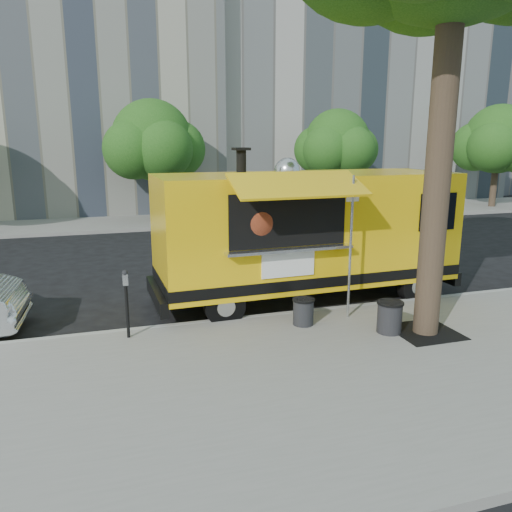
{
  "coord_description": "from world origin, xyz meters",
  "views": [
    {
      "loc": [
        -3.3,
        -10.64,
        3.84
      ],
      "look_at": [
        -0.03,
        0.0,
        1.25
      ],
      "focal_mm": 35.0,
      "sensor_mm": 36.0,
      "label": 1
    }
  ],
  "objects_px": {
    "far_tree_c": "(337,143)",
    "far_tree_d": "(499,139)",
    "far_tree_b": "(152,140)",
    "trash_bin_right": "(303,311)",
    "trash_bin_left": "(390,316)",
    "parking_meter": "(126,296)",
    "sign_post": "(351,239)",
    "food_truck": "(306,232)"
  },
  "relations": [
    {
      "from": "far_tree_d",
      "to": "food_truck",
      "type": "relative_size",
      "value": 0.76
    },
    {
      "from": "trash_bin_left",
      "to": "trash_bin_right",
      "type": "xyz_separation_m",
      "value": [
        -1.45,
        0.89,
        -0.04
      ]
    },
    {
      "from": "parking_meter",
      "to": "food_truck",
      "type": "bearing_deg",
      "value": 19.57
    },
    {
      "from": "far_tree_d",
      "to": "trash_bin_right",
      "type": "bearing_deg",
      "value": -140.82
    },
    {
      "from": "far_tree_b",
      "to": "food_truck",
      "type": "relative_size",
      "value": 0.74
    },
    {
      "from": "far_tree_b",
      "to": "parking_meter",
      "type": "relative_size",
      "value": 4.12
    },
    {
      "from": "sign_post",
      "to": "trash_bin_right",
      "type": "relative_size",
      "value": 5.46
    },
    {
      "from": "far_tree_c",
      "to": "trash_bin_right",
      "type": "relative_size",
      "value": 9.48
    },
    {
      "from": "food_truck",
      "to": "far_tree_b",
      "type": "bearing_deg",
      "value": 98.4
    },
    {
      "from": "food_truck",
      "to": "trash_bin_left",
      "type": "relative_size",
      "value": 11.93
    },
    {
      "from": "trash_bin_left",
      "to": "trash_bin_right",
      "type": "distance_m",
      "value": 1.7
    },
    {
      "from": "far_tree_b",
      "to": "sign_post",
      "type": "distance_m",
      "value": 14.61
    },
    {
      "from": "trash_bin_left",
      "to": "sign_post",
      "type": "bearing_deg",
      "value": 109.46
    },
    {
      "from": "far_tree_b",
      "to": "food_truck",
      "type": "distance_m",
      "value": 12.91
    },
    {
      "from": "far_tree_b",
      "to": "far_tree_c",
      "type": "xyz_separation_m",
      "value": [
        9.0,
        -0.3,
        -0.12
      ]
    },
    {
      "from": "far_tree_c",
      "to": "parking_meter",
      "type": "distance_m",
      "value": 17.82
    },
    {
      "from": "parking_meter",
      "to": "trash_bin_left",
      "type": "relative_size",
      "value": 2.14
    },
    {
      "from": "food_truck",
      "to": "far_tree_c",
      "type": "bearing_deg",
      "value": 59.32
    },
    {
      "from": "trash_bin_right",
      "to": "far_tree_b",
      "type": "bearing_deg",
      "value": 95.81
    },
    {
      "from": "far_tree_b",
      "to": "sign_post",
      "type": "relative_size",
      "value": 1.83
    },
    {
      "from": "far_tree_b",
      "to": "far_tree_d",
      "type": "bearing_deg",
      "value": -0.3
    },
    {
      "from": "far_tree_b",
      "to": "far_tree_c",
      "type": "bearing_deg",
      "value": -1.91
    },
    {
      "from": "far_tree_b",
      "to": "trash_bin_left",
      "type": "height_order",
      "value": "far_tree_b"
    },
    {
      "from": "trash_bin_left",
      "to": "parking_meter",
      "type": "bearing_deg",
      "value": 165.88
    },
    {
      "from": "far_tree_b",
      "to": "parking_meter",
      "type": "bearing_deg",
      "value": -98.1
    },
    {
      "from": "far_tree_c",
      "to": "far_tree_d",
      "type": "height_order",
      "value": "far_tree_d"
    },
    {
      "from": "trash_bin_right",
      "to": "sign_post",
      "type": "bearing_deg",
      "value": 7.56
    },
    {
      "from": "sign_post",
      "to": "food_truck",
      "type": "xyz_separation_m",
      "value": [
        -0.28,
        1.72,
        -0.13
      ]
    },
    {
      "from": "far_tree_c",
      "to": "food_truck",
      "type": "xyz_separation_m",
      "value": [
        -6.73,
        -12.23,
        -2.0
      ]
    },
    {
      "from": "far_tree_d",
      "to": "food_truck",
      "type": "xyz_separation_m",
      "value": [
        -16.73,
        -12.43,
        -2.17
      ]
    },
    {
      "from": "far_tree_b",
      "to": "far_tree_d",
      "type": "xyz_separation_m",
      "value": [
        19.0,
        -0.1,
        0.06
      ]
    },
    {
      "from": "far_tree_d",
      "to": "far_tree_b",
      "type": "bearing_deg",
      "value": 179.7
    },
    {
      "from": "far_tree_b",
      "to": "trash_bin_left",
      "type": "distance_m",
      "value": 15.92
    },
    {
      "from": "sign_post",
      "to": "trash_bin_left",
      "type": "xyz_separation_m",
      "value": [
        0.37,
        -1.04,
        -1.37
      ]
    },
    {
      "from": "far_tree_c",
      "to": "parking_meter",
      "type": "bearing_deg",
      "value": -128.66
    },
    {
      "from": "far_tree_b",
      "to": "trash_bin_right",
      "type": "xyz_separation_m",
      "value": [
        1.46,
        -14.39,
        -3.39
      ]
    },
    {
      "from": "far_tree_c",
      "to": "trash_bin_left",
      "type": "height_order",
      "value": "far_tree_c"
    },
    {
      "from": "far_tree_c",
      "to": "far_tree_d",
      "type": "bearing_deg",
      "value": 1.15
    },
    {
      "from": "parking_meter",
      "to": "food_truck",
      "type": "xyz_separation_m",
      "value": [
        4.27,
        1.52,
        0.74
      ]
    },
    {
      "from": "far_tree_c",
      "to": "sign_post",
      "type": "distance_m",
      "value": 15.48
    },
    {
      "from": "far_tree_b",
      "to": "sign_post",
      "type": "height_order",
      "value": "far_tree_b"
    },
    {
      "from": "far_tree_d",
      "to": "sign_post",
      "type": "distance_m",
      "value": 21.79
    }
  ]
}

